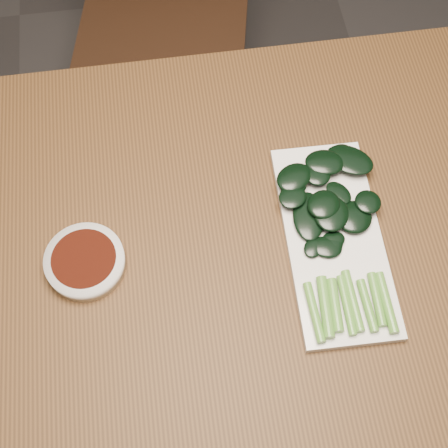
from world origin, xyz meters
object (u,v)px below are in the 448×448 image
(sauce_bowl, at_px, (85,262))
(serving_plate, at_px, (334,240))
(gai_lan, at_px, (332,222))
(table, at_px, (241,274))

(sauce_bowl, height_order, serving_plate, sauce_bowl)
(sauce_bowl, distance_m, gai_lan, 0.37)
(sauce_bowl, xyz_separation_m, serving_plate, (0.37, -0.01, -0.01))
(table, height_order, gai_lan, gai_lan)
(table, xyz_separation_m, gai_lan, (0.14, 0.03, 0.10))
(sauce_bowl, relative_size, serving_plate, 0.35)
(serving_plate, bearing_deg, gai_lan, 91.46)
(table, bearing_deg, gai_lan, 10.24)
(sauce_bowl, relative_size, gai_lan, 0.36)
(sauce_bowl, bearing_deg, serving_plate, -2.10)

